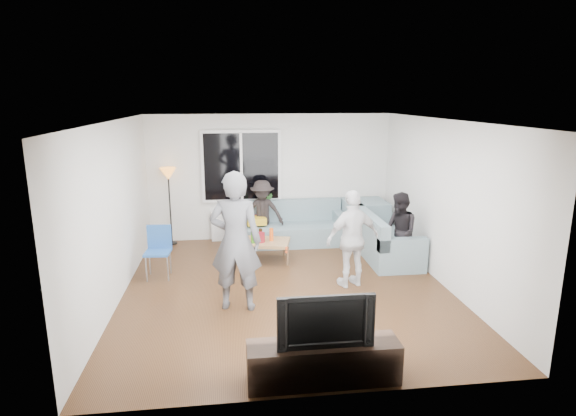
{
  "coord_description": "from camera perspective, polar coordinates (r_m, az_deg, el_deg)",
  "views": [
    {
      "loc": [
        -0.82,
        -6.8,
        2.93
      ],
      "look_at": [
        0.1,
        0.6,
        1.15
      ],
      "focal_mm": 29.07,
      "sensor_mm": 36.0,
      "label": 1
    }
  ],
  "objects": [
    {
      "name": "floor_lamp",
      "position": [
        9.65,
        -14.23,
        0.14
      ],
      "size": [
        0.32,
        0.32,
        1.56
      ],
      "primitive_type": null,
      "color": "orange",
      "rests_on": "floor"
    },
    {
      "name": "bottle_a",
      "position": [
        8.49,
        -5.47,
        -3.3
      ],
      "size": [
        0.07,
        0.07,
        0.19
      ],
      "primitive_type": "cylinder",
      "color": "#D0490C",
      "rests_on": "coffee_table"
    },
    {
      "name": "player_right",
      "position": [
        7.35,
        7.92,
        -3.77
      ],
      "size": [
        0.97,
        0.6,
        1.55
      ],
      "primitive_type": "imported",
      "rotation": [
        0.0,
        0.0,
        3.41
      ],
      "color": "silver",
      "rests_on": "floor"
    },
    {
      "name": "wall_back",
      "position": [
        9.74,
        -2.17,
        3.79
      ],
      "size": [
        5.0,
        0.04,
        2.6
      ],
      "primitive_type": "cube",
      "color": "silver",
      "rests_on": "ground"
    },
    {
      "name": "wall_left",
      "position": [
        7.2,
        -20.55,
        -0.54
      ],
      "size": [
        0.04,
        5.5,
        2.6
      ],
      "primitive_type": "cube",
      "color": "silver",
      "rests_on": "ground"
    },
    {
      "name": "side_chair",
      "position": [
        7.99,
        -15.63,
        -5.32
      ],
      "size": [
        0.43,
        0.43,
        0.86
      ],
      "primitive_type": null,
      "rotation": [
        0.0,
        0.0,
        -0.08
      ],
      "color": "#275AA9",
      "rests_on": "floor"
    },
    {
      "name": "sofa_corner",
      "position": [
        9.8,
        9.33,
        -1.56
      ],
      "size": [
        0.85,
        0.85,
        0.85
      ],
      "primitive_type": "cube",
      "color": "slate",
      "rests_on": "floor"
    },
    {
      "name": "window_frame",
      "position": [
        9.59,
        -5.73,
        5.09
      ],
      "size": [
        1.62,
        0.06,
        1.47
      ],
      "primitive_type": "cube",
      "color": "white",
      "rests_on": "wall_back"
    },
    {
      "name": "coffee_table",
      "position": [
        8.53,
        -3.6,
        -5.27
      ],
      "size": [
        1.21,
        0.83,
        0.4
      ],
      "primitive_type": "cube",
      "rotation": [
        0.0,
        0.0,
        -0.23
      ],
      "color": "#AB8453",
      "rests_on": "floor"
    },
    {
      "name": "potted_plant",
      "position": [
        9.69,
        -2.5,
        0.75
      ],
      "size": [
        0.21,
        0.17,
        0.37
      ],
      "primitive_type": "imported",
      "rotation": [
        0.0,
        0.0,
        0.04
      ],
      "color": "#2E6327",
      "rests_on": "radiator"
    },
    {
      "name": "radiator",
      "position": [
        9.81,
        -5.55,
        -2.12
      ],
      "size": [
        1.3,
        0.12,
        0.62
      ],
      "primitive_type": "cube",
      "color": "silver",
      "rests_on": "floor"
    },
    {
      "name": "bottle_b",
      "position": [
        8.29,
        -4.28,
        -3.43
      ],
      "size": [
        0.08,
        0.08,
        0.26
      ],
      "primitive_type": "cylinder",
      "color": "#307715",
      "rests_on": "coffee_table"
    },
    {
      "name": "tv_console",
      "position": [
        5.16,
        4.34,
        -18.29
      ],
      "size": [
        1.6,
        0.4,
        0.44
      ],
      "primitive_type": "cube",
      "color": "#301F18",
      "rests_on": "floor"
    },
    {
      "name": "floor",
      "position": [
        7.46,
        -0.2,
        -9.88
      ],
      "size": [
        5.0,
        5.5,
        0.04
      ],
      "primitive_type": "cube",
      "color": "#56351C",
      "rests_on": "ground"
    },
    {
      "name": "ceiling",
      "position": [
        6.86,
        -0.21,
        10.83
      ],
      "size": [
        5.0,
        5.5,
        0.04
      ],
      "primitive_type": "cube",
      "color": "white",
      "rests_on": "ground"
    },
    {
      "name": "cushion_red",
      "position": [
        9.46,
        -3.91,
        -1.43
      ],
      "size": [
        0.42,
        0.38,
        0.13
      ],
      "primitive_type": "cube",
      "rotation": [
        0.0,
        0.0,
        -0.26
      ],
      "color": "maroon",
      "rests_on": "sofa_back_section"
    },
    {
      "name": "sofa_right_section",
      "position": [
        8.93,
        11.77,
        -3.15
      ],
      "size": [
        2.0,
        0.85,
        0.85
      ],
      "primitive_type": null,
      "rotation": [
        0.0,
        0.0,
        1.57
      ],
      "color": "slate",
      "rests_on": "floor"
    },
    {
      "name": "television",
      "position": [
        4.92,
        4.45,
        -13.25
      ],
      "size": [
        1.0,
        0.13,
        0.58
      ],
      "primitive_type": "imported",
      "color": "black",
      "rests_on": "tv_console"
    },
    {
      "name": "bottle_d",
      "position": [
        8.41,
        -2.04,
        -3.27
      ],
      "size": [
        0.07,
        0.07,
        0.23
      ],
      "primitive_type": "cylinder",
      "color": "#FA5B16",
      "rests_on": "coffee_table"
    },
    {
      "name": "pitcher",
      "position": [
        8.36,
        -3.42,
        -3.61
      ],
      "size": [
        0.17,
        0.17,
        0.17
      ],
      "primitive_type": "cylinder",
      "color": "maroon",
      "rests_on": "coffee_table"
    },
    {
      "name": "player_left",
      "position": [
        6.49,
        -6.42,
        -4.09
      ],
      "size": [
        0.79,
        0.6,
        1.98
      ],
      "primitive_type": "imported",
      "rotation": [
        0.0,
        0.0,
        2.96
      ],
      "color": "#4C4C51",
      "rests_on": "floor"
    },
    {
      "name": "wall_right",
      "position": [
        7.75,
        18.63,
        0.57
      ],
      "size": [
        0.04,
        5.5,
        2.6
      ],
      "primitive_type": "cube",
      "color": "silver",
      "rests_on": "ground"
    },
    {
      "name": "spectator_back",
      "position": [
        9.4,
        -3.15,
        -0.56
      ],
      "size": [
        0.93,
        0.65,
        1.32
      ],
      "primitive_type": "imported",
      "rotation": [
        0.0,
        0.0,
        -0.2
      ],
      "color": "black",
      "rests_on": "floor"
    },
    {
      "name": "bottle_c",
      "position": [
        8.55,
        -3.37,
        -3.15
      ],
      "size": [
        0.07,
        0.07,
        0.18
      ],
      "primitive_type": "cylinder",
      "color": "black",
      "rests_on": "coffee_table"
    },
    {
      "name": "cushion_yellow",
      "position": [
        9.38,
        -3.94,
        -1.55
      ],
      "size": [
        0.42,
        0.37,
        0.14
      ],
      "primitive_type": "cube",
      "rotation": [
        0.0,
        0.0,
        0.13
      ],
      "color": "gold",
      "rests_on": "sofa_back_section"
    },
    {
      "name": "window_glass",
      "position": [
        9.55,
        -5.72,
        5.06
      ],
      "size": [
        1.5,
        0.02,
        1.35
      ],
      "primitive_type": "cube",
      "color": "black",
      "rests_on": "window_frame"
    },
    {
      "name": "spectator_right",
      "position": [
        8.21,
        13.46,
        -2.86
      ],
      "size": [
        0.56,
        0.7,
        1.36
      ],
      "primitive_type": "imported",
      "rotation": [
        0.0,
        0.0,
        -1.5
      ],
      "color": "black",
      "rests_on": "floor"
    },
    {
      "name": "window_mullion",
      "position": [
        9.54,
        -5.72,
        5.05
      ],
      "size": [
        0.05,
        0.03,
        1.35
      ],
      "primitive_type": "cube",
      "color": "white",
      "rests_on": "window_frame"
    },
    {
      "name": "wall_front",
      "position": [
        4.42,
        4.16,
        -8.25
      ],
      "size": [
        5.0,
        0.04,
        2.6
      ],
      "primitive_type": "cube",
      "color": "silver",
      "rests_on": "ground"
    },
    {
      "name": "vase",
      "position": [
        9.68,
        -7.45,
        -0.01
      ],
      "size": [
        0.15,
        0.15,
        0.16
      ],
      "primitive_type": "imported",
      "rotation": [
        0.0,
        0.0,
        0.0
      ],
      "color": "white",
      "rests_on": "radiator"
    },
    {
      "name": "sofa_back_section",
      "position": [
        9.48,
        0.02,
        -1.89
      ],
      "size": [
        2.3,
        0.85,
        0.85
      ],
      "primitive_type": null,
      "color": "slate",
      "rests_on": "floor"
    }
  ]
}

